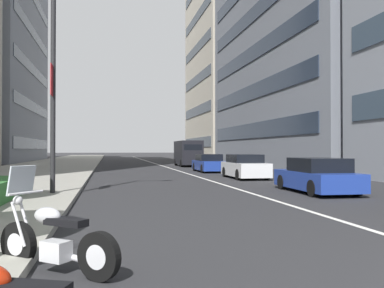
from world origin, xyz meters
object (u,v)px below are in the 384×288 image
object	(u,v)px
motorcycle_far_end_row	(54,241)
car_approaching_light	(209,164)
car_lead_in_lane	(317,176)
delivery_van_ahead	(188,153)
car_far_down_avenue	(245,167)
street_lamp_with_banners	(61,62)

from	to	relation	value
motorcycle_far_end_row	car_approaching_light	distance (m)	25.47
car_lead_in_lane	delivery_van_ahead	world-z (taller)	delivery_van_ahead
car_approaching_light	delivery_van_ahead	distance (m)	10.38
car_lead_in_lane	car_approaching_light	distance (m)	15.24
car_far_down_avenue	car_approaching_light	size ratio (longest dim) A/B	0.97
car_far_down_avenue	delivery_van_ahead	xyz separation A→B (m)	(17.46, 0.01, 0.69)
car_lead_in_lane	motorcycle_far_end_row	bearing A→B (deg)	136.91
car_lead_in_lane	street_lamp_with_banners	bearing A→B (deg)	88.72
street_lamp_with_banners	car_far_down_avenue	bearing A→B (deg)	-51.71
motorcycle_far_end_row	car_approaching_light	world-z (taller)	motorcycle_far_end_row
car_lead_in_lane	delivery_van_ahead	xyz separation A→B (m)	(25.57, 0.24, 0.72)
car_far_down_avenue	delivery_van_ahead	size ratio (longest dim) A/B	0.77
delivery_van_ahead	motorcycle_far_end_row	bearing A→B (deg)	166.80
car_approaching_light	delivery_van_ahead	size ratio (longest dim) A/B	0.79
car_approaching_light	street_lamp_with_banners	xyz separation A→B (m)	(-14.69, 9.18, 4.27)
car_far_down_avenue	street_lamp_with_banners	world-z (taller)	street_lamp_with_banners
motorcycle_far_end_row	delivery_van_ahead	bearing A→B (deg)	-64.65
car_lead_in_lane	car_far_down_avenue	world-z (taller)	car_far_down_avenue
delivery_van_ahead	street_lamp_with_banners	xyz separation A→B (m)	(-25.03, 9.57, 3.53)
delivery_van_ahead	car_far_down_avenue	bearing A→B (deg)	-179.10
car_approaching_light	street_lamp_with_banners	world-z (taller)	street_lamp_with_banners
car_lead_in_lane	street_lamp_with_banners	size ratio (longest dim) A/B	0.55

